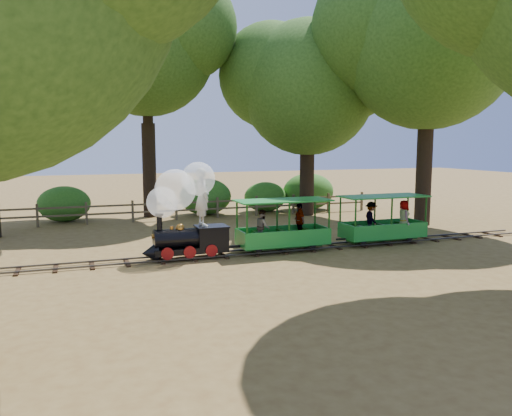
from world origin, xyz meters
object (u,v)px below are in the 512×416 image
object	(u,v)px
carriage_front	(282,229)
fence	(197,207)
carriage_rear	(384,223)
locomotive	(183,203)

from	to	relation	value
carriage_front	fence	world-z (taller)	carriage_front
carriage_rear	locomotive	bearing A→B (deg)	179.08
carriage_front	locomotive	bearing A→B (deg)	179.40
carriage_rear	fence	world-z (taller)	carriage_rear
carriage_front	fence	distance (m)	8.03
carriage_front	fence	xyz separation A→B (m)	(-1.06, 7.96, -0.16)
fence	carriage_front	bearing A→B (deg)	-82.40
locomotive	fence	xyz separation A→B (m)	(2.25, 7.92, -1.16)
carriage_front	carriage_rear	world-z (taller)	same
carriage_front	carriage_rear	xyz separation A→B (m)	(3.89, -0.08, 0.03)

